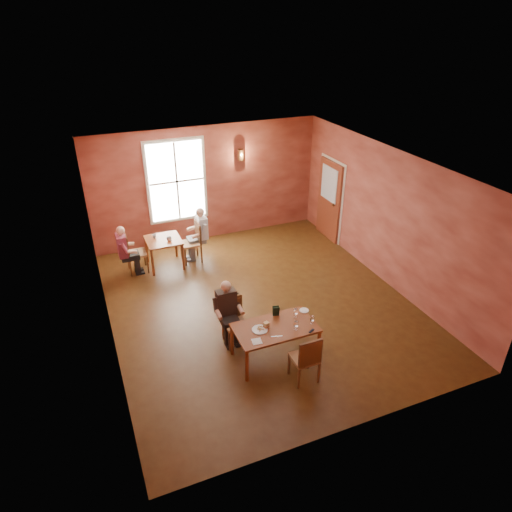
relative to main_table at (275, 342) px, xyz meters
name	(u,v)px	position (x,y,z in m)	size (l,w,h in m)	color
ground	(260,304)	(0.40, 1.64, -0.33)	(6.00, 7.00, 0.01)	brown
wall_back	(207,184)	(0.40, 5.14, 1.17)	(6.00, 0.04, 3.00)	brown
wall_front	(362,349)	(0.40, -1.86, 1.17)	(6.00, 0.04, 3.00)	brown
wall_left	(101,270)	(-2.60, 1.64, 1.17)	(0.04, 7.00, 3.00)	brown
wall_right	(387,217)	(3.40, 1.64, 1.17)	(0.04, 7.00, 3.00)	brown
ceiling	(260,166)	(0.40, 1.64, 2.67)	(6.00, 7.00, 0.04)	white
window	(177,181)	(-0.40, 5.09, 1.37)	(1.36, 0.10, 1.96)	white
door	(329,200)	(3.34, 3.94, 0.72)	(0.12, 1.04, 2.10)	maroon
wall_sconce	(241,155)	(1.30, 5.04, 1.87)	(0.16, 0.16, 0.28)	brown
main_table	(275,342)	(0.00, 0.00, 0.00)	(1.42, 0.80, 0.67)	brown
chair_diner_main	(235,322)	(-0.50, 0.65, 0.12)	(0.40, 0.40, 0.91)	#502D1C
diner_main	(236,317)	(-0.50, 0.62, 0.26)	(0.47, 0.47, 1.18)	black
chair_empty	(304,357)	(0.22, -0.67, 0.13)	(0.41, 0.41, 0.92)	maroon
plate_food	(260,329)	(-0.28, 0.02, 0.35)	(0.27, 0.27, 0.04)	white
sandwich	(266,326)	(-0.16, 0.03, 0.38)	(0.08, 0.08, 0.10)	tan
goblet_a	(295,313)	(0.45, 0.12, 0.43)	(0.07, 0.07, 0.19)	white
goblet_b	(312,320)	(0.63, -0.16, 0.42)	(0.07, 0.07, 0.17)	white
goblet_c	(296,325)	(0.29, -0.20, 0.43)	(0.07, 0.07, 0.19)	white
menu_stand	(276,311)	(0.15, 0.30, 0.43)	(0.12, 0.06, 0.19)	black
knife	(277,336)	(-0.09, -0.24, 0.34)	(0.20, 0.02, 0.00)	white
napkin	(257,341)	(-0.44, -0.24, 0.34)	(0.16, 0.16, 0.01)	white
side_plate	(304,310)	(0.68, 0.24, 0.34)	(0.17, 0.17, 0.01)	white
sunglasses	(312,331)	(0.52, -0.34, 0.34)	(0.12, 0.04, 0.02)	black
second_table	(165,253)	(-1.07, 4.01, 0.02)	(0.80, 0.80, 0.71)	brown
chair_diner_white	(191,243)	(-0.42, 4.01, 0.16)	(0.44, 0.44, 1.00)	#4B290F
diner_white	(191,237)	(-0.39, 4.01, 0.30)	(0.51, 0.51, 1.27)	white
chair_diner_maroon	(136,253)	(-1.72, 4.01, 0.16)	(0.43, 0.43, 0.98)	#532F19
diner_maroon	(135,249)	(-1.75, 4.01, 0.27)	(0.48, 0.48, 1.20)	maroon
cup_a	(169,239)	(-0.95, 3.89, 0.42)	(0.12, 0.12, 0.09)	silver
cup_b	(154,236)	(-1.24, 4.16, 0.42)	(0.10, 0.10, 0.09)	beige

